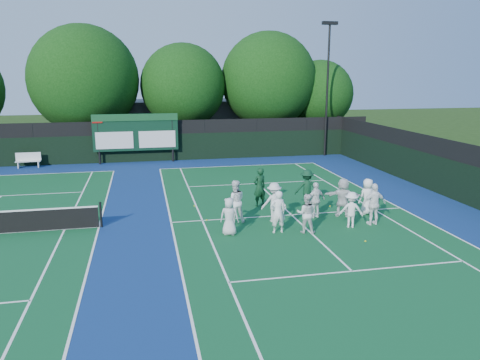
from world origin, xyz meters
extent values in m
plane|color=#1C370F|center=(0.00, 0.00, 0.00)|extent=(120.00, 120.00, 0.00)
cube|color=navy|center=(-6.00, 1.00, 0.00)|extent=(34.00, 32.00, 0.01)
cube|color=#105128|center=(0.00, 1.00, 0.01)|extent=(10.97, 23.77, 0.00)
cube|color=white|center=(0.00, 12.88, 0.01)|extent=(10.97, 0.08, 0.00)
cube|color=white|center=(-5.49, 1.00, 0.01)|extent=(0.08, 23.77, 0.00)
cube|color=white|center=(5.49, 1.00, 0.01)|extent=(0.08, 23.77, 0.00)
cube|color=white|center=(-4.12, 1.00, 0.01)|extent=(0.08, 23.77, 0.00)
cube|color=white|center=(4.12, 1.00, 0.01)|extent=(0.08, 23.77, 0.00)
cube|color=white|center=(0.00, -5.40, 0.01)|extent=(8.23, 0.08, 0.00)
cube|color=white|center=(0.00, 7.40, 0.01)|extent=(8.23, 0.08, 0.00)
cube|color=white|center=(0.00, 1.00, 0.01)|extent=(0.08, 12.80, 0.00)
cube|color=white|center=(-14.00, 12.88, 0.01)|extent=(10.97, 0.08, 0.00)
cube|color=white|center=(-8.52, 1.00, 0.01)|extent=(0.08, 23.77, 0.00)
cube|color=white|center=(-9.88, 1.00, 0.01)|extent=(0.08, 23.77, 0.00)
cube|color=white|center=(-14.00, 7.40, 0.01)|extent=(8.23, 0.08, 0.00)
cube|color=black|center=(-6.00, 16.00, 1.00)|extent=(34.00, 0.08, 2.00)
cube|color=black|center=(-6.00, 16.00, 2.50)|extent=(34.00, 0.05, 1.00)
cube|color=black|center=(9.00, 1.00, 1.00)|extent=(0.08, 32.00, 2.00)
cube|color=black|center=(9.00, 1.00, 2.50)|extent=(0.05, 32.00, 1.00)
cylinder|color=black|center=(-9.60, 15.60, 1.75)|extent=(0.16, 0.16, 3.50)
cylinder|color=black|center=(-4.40, 15.60, 1.75)|extent=(0.16, 0.16, 3.50)
cube|color=black|center=(-7.00, 15.60, 2.20)|extent=(6.00, 0.15, 2.60)
cube|color=#144622|center=(-7.00, 15.50, 3.30)|extent=(6.00, 0.05, 0.50)
cube|color=silver|center=(-8.50, 15.50, 1.70)|extent=(2.60, 0.04, 1.20)
cube|color=silver|center=(-5.50, 15.50, 1.70)|extent=(2.60, 0.04, 1.20)
cube|color=#A1120D|center=(-9.60, 15.50, 3.20)|extent=(0.70, 0.04, 0.50)
cube|color=#595A5E|center=(-2.00, 24.00, 2.00)|extent=(18.00, 6.00, 4.00)
cylinder|color=black|center=(7.50, 15.70, 5.00)|extent=(0.16, 0.16, 10.00)
cube|color=black|center=(7.50, 15.70, 10.00)|extent=(1.20, 0.30, 0.25)
cylinder|color=black|center=(-8.40, 1.00, 0.55)|extent=(0.10, 0.10, 1.10)
cube|color=white|center=(-14.32, 15.30, 0.46)|extent=(1.64, 0.50, 0.07)
cube|color=white|center=(-14.32, 15.46, 0.76)|extent=(1.63, 0.13, 0.54)
cube|color=white|center=(-14.97, 15.30, 0.22)|extent=(0.08, 0.38, 0.43)
cube|color=white|center=(-13.66, 15.30, 0.22)|extent=(0.08, 0.38, 0.43)
cylinder|color=black|center=(-10.71, 19.50, 1.40)|extent=(0.44, 0.44, 2.79)
sphere|color=#0C340B|center=(-10.71, 19.50, 5.89)|extent=(8.25, 8.25, 8.25)
sphere|color=#0C340B|center=(-10.11, 19.80, 5.06)|extent=(5.77, 5.77, 5.77)
cylinder|color=black|center=(-3.19, 19.50, 1.42)|extent=(0.44, 0.44, 2.85)
sphere|color=#0C340B|center=(-3.19, 19.50, 5.37)|extent=(6.72, 6.72, 6.72)
sphere|color=#0C340B|center=(-2.59, 19.80, 4.69)|extent=(4.70, 4.70, 4.70)
cylinder|color=black|center=(3.86, 19.50, 1.44)|extent=(0.44, 0.44, 2.88)
sphere|color=#0C340B|center=(3.86, 19.50, 5.82)|extent=(7.83, 7.83, 7.83)
sphere|color=#0C340B|center=(4.46, 19.80, 5.04)|extent=(5.48, 5.48, 5.48)
cylinder|color=black|center=(8.39, 19.50, 1.27)|extent=(0.44, 0.44, 2.54)
sphere|color=#0C340B|center=(8.39, 19.50, 4.66)|extent=(5.64, 5.64, 5.64)
sphere|color=#0C340B|center=(8.99, 19.80, 4.10)|extent=(3.95, 3.95, 3.95)
sphere|color=yellow|center=(-3.92, 0.97, 0.03)|extent=(0.07, 0.07, 0.07)
sphere|color=yellow|center=(2.90, 2.23, 0.03)|extent=(0.07, 0.07, 0.07)
sphere|color=yellow|center=(1.70, -2.95, 0.03)|extent=(0.07, 0.07, 0.07)
sphere|color=yellow|center=(-4.22, 3.30, 0.03)|extent=(0.07, 0.07, 0.07)
sphere|color=yellow|center=(2.02, 2.87, 0.03)|extent=(0.07, 0.07, 0.07)
sphere|color=yellow|center=(2.26, 1.93, 0.03)|extent=(0.07, 0.07, 0.07)
imported|color=silver|center=(-3.28, -1.04, 0.77)|extent=(0.86, 0.68, 1.53)
imported|color=white|center=(-1.31, -1.20, 0.88)|extent=(0.66, 0.45, 1.77)
imported|color=silver|center=(-0.18, -1.42, 0.81)|extent=(0.97, 0.87, 1.63)
imported|color=white|center=(1.90, -1.16, 0.77)|extent=(1.12, 0.86, 1.53)
imported|color=white|center=(3.00, -1.03, 0.91)|extent=(1.09, 0.50, 1.82)
imported|color=white|center=(-2.75, 0.50, 0.94)|extent=(0.93, 0.73, 1.88)
imported|color=silver|center=(-1.06, 0.26, 0.87)|extent=(1.14, 0.67, 1.74)
imported|color=white|center=(0.93, 0.43, 0.82)|extent=(1.04, 0.68, 1.64)
imported|color=silver|center=(2.21, 0.39, 0.89)|extent=(1.72, 1.14, 1.78)
imported|color=white|center=(3.44, 0.46, 0.84)|extent=(0.90, 0.67, 1.67)
imported|color=#0E341B|center=(-1.09, 2.74, 0.96)|extent=(0.81, 0.67, 1.91)
imported|color=#0F3820|center=(1.19, 2.36, 0.90)|extent=(1.21, 0.75, 1.81)
camera|label=1|loc=(-6.53, -18.62, 6.35)|focal=35.00mm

